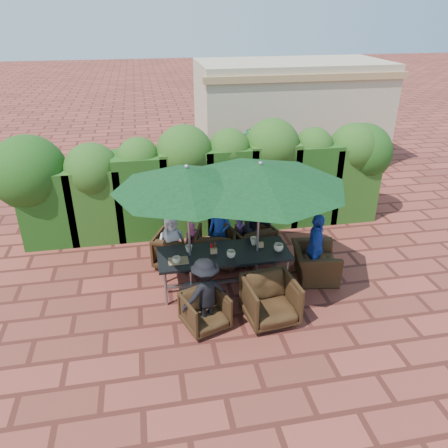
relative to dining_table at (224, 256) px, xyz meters
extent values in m
plane|color=brown|center=(0.10, 0.23, -0.68)|extent=(80.00, 80.00, 0.00)
cube|color=black|center=(0.00, 0.00, 0.05)|extent=(2.40, 0.90, 0.05)
cube|color=gray|center=(0.00, 0.00, -0.56)|extent=(2.20, 0.05, 0.05)
cylinder|color=gray|center=(-1.10, -0.35, -0.33)|extent=(0.05, 0.05, 0.70)
cylinder|color=gray|center=(-1.10, 0.35, -0.33)|extent=(0.05, 0.05, 0.70)
cylinder|color=gray|center=(1.10, -0.35, -0.33)|extent=(0.05, 0.05, 0.70)
cylinder|color=gray|center=(1.10, 0.35, -0.33)|extent=(0.05, 0.05, 0.70)
cylinder|color=gray|center=(-0.61, 0.04, -0.66)|extent=(0.44, 0.44, 0.03)
cylinder|color=gray|center=(-0.61, 0.04, 0.52)|extent=(0.04, 0.04, 2.40)
cone|color=black|center=(-0.61, 0.04, 1.54)|extent=(2.53, 2.53, 0.38)
sphere|color=gray|center=(-0.61, 0.04, 1.74)|extent=(0.08, 0.08, 0.08)
cylinder|color=gray|center=(0.62, -0.03, -0.66)|extent=(0.44, 0.44, 0.03)
cylinder|color=gray|center=(0.62, -0.03, 0.52)|extent=(0.04, 0.04, 2.40)
cone|color=black|center=(0.62, -0.03, 1.54)|extent=(3.02, 3.02, 0.38)
sphere|color=gray|center=(0.62, -0.03, 1.74)|extent=(0.08, 0.08, 0.08)
imported|color=black|center=(-0.83, 1.00, -0.29)|extent=(0.96, 0.94, 0.76)
imported|color=black|center=(0.02, 0.89, -0.26)|extent=(0.97, 0.94, 0.83)
imported|color=black|center=(0.74, 0.97, -0.25)|extent=(1.01, 0.97, 0.84)
imported|color=black|center=(-0.51, -1.05, -0.33)|extent=(0.84, 0.81, 0.69)
imported|color=black|center=(0.59, -1.06, -0.25)|extent=(0.90, 0.86, 0.85)
imported|color=black|center=(1.80, 0.04, -0.26)|extent=(0.77, 1.04, 0.83)
imported|color=silver|center=(-0.89, 0.87, -0.09)|extent=(0.61, 0.40, 1.17)
imported|color=#1D3C9F|center=(0.10, 1.00, -0.04)|extent=(0.54, 0.49, 1.26)
imported|color=black|center=(0.82, 0.88, 0.04)|extent=(0.78, 0.60, 1.43)
imported|color=black|center=(-0.49, -1.01, -0.05)|extent=(0.88, 0.63, 1.25)
imported|color=#1D3C9F|center=(1.73, -0.07, 0.02)|extent=(0.70, 0.91, 1.38)
imported|color=#D94C81|center=(-0.46, 0.95, -0.22)|extent=(0.35, 0.30, 0.92)
imported|color=#A354B6|center=(0.55, 1.06, -0.22)|extent=(0.36, 0.31, 0.91)
imported|color=#24873F|center=(1.63, 4.51, 0.23)|extent=(1.73, 0.70, 1.82)
imported|color=#D94C81|center=(2.38, 4.59, 0.13)|extent=(0.83, 0.58, 1.60)
imported|color=gray|center=(3.57, 4.54, 0.15)|extent=(1.14, 0.74, 1.64)
imported|color=beige|center=(-0.87, -0.18, 0.13)|extent=(0.15, 0.15, 0.12)
imported|color=beige|center=(-0.62, 0.16, 0.14)|extent=(0.13, 0.13, 0.12)
imported|color=beige|center=(0.10, -0.18, 0.14)|extent=(0.16, 0.16, 0.13)
imported|color=beige|center=(0.61, 0.20, 0.14)|extent=(0.15, 0.15, 0.14)
imported|color=beige|center=(0.99, -0.12, 0.14)|extent=(0.18, 0.18, 0.14)
cylinder|color=#B20C0A|center=(-0.22, 0.07, 0.16)|extent=(0.04, 0.04, 0.17)
cylinder|color=#4C230C|center=(-0.15, 0.10, 0.16)|extent=(0.04, 0.04, 0.17)
cube|color=olive|center=(-0.84, -0.14, 0.08)|extent=(0.35, 0.25, 0.02)
cube|color=tan|center=(-0.18, 0.01, 0.12)|extent=(0.12, 0.06, 0.10)
cube|color=tan|center=(0.70, 0.07, 0.12)|extent=(0.12, 0.06, 0.10)
cube|color=#1A3D10|center=(-3.40, 2.53, 0.17)|extent=(1.15, 0.95, 1.68)
sphere|color=#1A3D10|center=(-3.40, 2.53, 0.91)|extent=(0.93, 0.93, 0.93)
cube|color=#1A3D10|center=(-2.40, 2.53, 0.17)|extent=(1.15, 0.95, 1.69)
sphere|color=#1A3D10|center=(-2.40, 2.53, 0.92)|extent=(1.20, 1.20, 1.20)
cube|color=#1A3D10|center=(-1.40, 2.53, 0.28)|extent=(1.15, 0.95, 1.90)
sphere|color=#1A3D10|center=(-1.40, 2.53, 1.13)|extent=(0.93, 0.93, 0.93)
cube|color=#1A3D10|center=(-0.40, 2.53, 0.31)|extent=(1.15, 0.95, 1.96)
sphere|color=#1A3D10|center=(-0.40, 2.53, 1.19)|extent=(1.25, 1.25, 1.25)
cube|color=#1A3D10|center=(0.60, 2.53, 0.31)|extent=(1.15, 0.95, 1.97)
sphere|color=#1A3D10|center=(0.60, 2.53, 1.20)|extent=(0.98, 0.98, 0.98)
cube|color=#1A3D10|center=(1.60, 2.53, 0.33)|extent=(1.15, 0.95, 2.02)
sphere|color=#1A3D10|center=(1.60, 2.53, 1.24)|extent=(1.24, 1.24, 1.24)
cube|color=#1A3D10|center=(2.60, 2.53, 0.29)|extent=(1.15, 0.95, 1.94)
sphere|color=#1A3D10|center=(2.60, 2.53, 1.16)|extent=(0.91, 0.91, 0.91)
cube|color=#1A3D10|center=(3.60, 2.53, 0.25)|extent=(1.15, 0.95, 1.85)
sphere|color=#1A3D10|center=(3.60, 2.53, 1.07)|extent=(1.18, 1.18, 1.18)
sphere|color=#1A3D10|center=(-3.70, 2.63, 0.92)|extent=(1.60, 1.60, 1.60)
sphere|color=#1A3D10|center=(3.90, 2.63, 0.92)|extent=(1.40, 1.40, 1.40)
cube|color=tan|center=(3.60, 7.23, 0.92)|extent=(6.00, 3.00, 3.20)
cube|color=tan|center=(3.60, 5.78, 2.22)|extent=(6.20, 0.25, 0.20)
camera|label=1|loc=(-1.27, -6.72, 4.10)|focal=35.00mm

